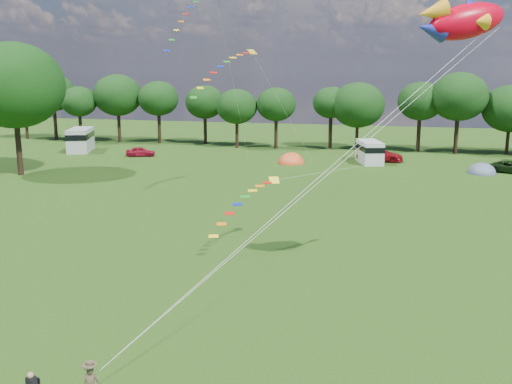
% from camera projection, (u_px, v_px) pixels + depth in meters
% --- Properties ---
extents(ground_plane, '(180.00, 180.00, 0.00)m').
position_uv_depth(ground_plane, '(210.00, 321.00, 24.48)').
color(ground_plane, black).
rests_on(ground_plane, ground).
extents(tree_line, '(102.98, 10.98, 10.27)m').
position_uv_depth(tree_line, '(386.00, 103.00, 73.91)').
color(tree_line, black).
rests_on(tree_line, ground).
extents(big_tree, '(10.00, 10.00, 13.28)m').
position_uv_depth(big_tree, '(13.00, 85.00, 56.40)').
color(big_tree, black).
rests_on(big_tree, ground).
extents(car_a, '(3.88, 2.51, 1.20)m').
position_uv_depth(car_a, '(141.00, 152.00, 70.56)').
color(car_a, '#A41229').
rests_on(car_a, ground).
extents(car_c, '(5.36, 2.55, 1.57)m').
position_uv_depth(car_c, '(380.00, 155.00, 66.81)').
color(car_c, maroon).
rests_on(car_c, ground).
extents(car_d, '(4.84, 3.52, 1.20)m').
position_uv_depth(car_d, '(512.00, 167.00, 59.29)').
color(car_d, black).
rests_on(car_d, ground).
extents(campervan_a, '(4.58, 6.65, 3.00)m').
position_uv_depth(campervan_a, '(80.00, 139.00, 74.80)').
color(campervan_a, '#B6B6B8').
rests_on(campervan_a, ground).
extents(campervan_c, '(3.65, 5.61, 2.54)m').
position_uv_depth(campervan_c, '(369.00, 151.00, 65.51)').
color(campervan_c, silver).
rests_on(campervan_c, ground).
extents(tent_orange, '(3.10, 3.39, 2.42)m').
position_uv_depth(tent_orange, '(291.00, 163.00, 65.58)').
color(tent_orange, '#ED5223').
rests_on(tent_orange, ground).
extents(tent_greyblue, '(2.94, 3.23, 2.19)m').
position_uv_depth(tent_greyblue, '(482.00, 173.00, 59.14)').
color(tent_greyblue, slate).
rests_on(tent_greyblue, ground).
extents(fish_kite, '(4.19, 2.89, 2.23)m').
position_uv_depth(fish_kite, '(460.00, 21.00, 23.83)').
color(fish_kite, red).
rests_on(fish_kite, ground).
extents(streamer_kite_a, '(3.28, 5.46, 5.73)m').
position_uv_depth(streamer_kite_a, '(195.00, 9.00, 49.90)').
color(streamer_kite_a, yellow).
rests_on(streamer_kite_a, ground).
extents(streamer_kite_b, '(4.33, 4.76, 3.82)m').
position_uv_depth(streamer_kite_b, '(228.00, 65.00, 45.52)').
color(streamer_kite_b, gold).
rests_on(streamer_kite_b, ground).
extents(streamer_kite_c, '(3.19, 4.87, 2.81)m').
position_uv_depth(streamer_kite_c, '(250.00, 197.00, 33.79)').
color(streamer_kite_c, yellow).
rests_on(streamer_kite_c, ground).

